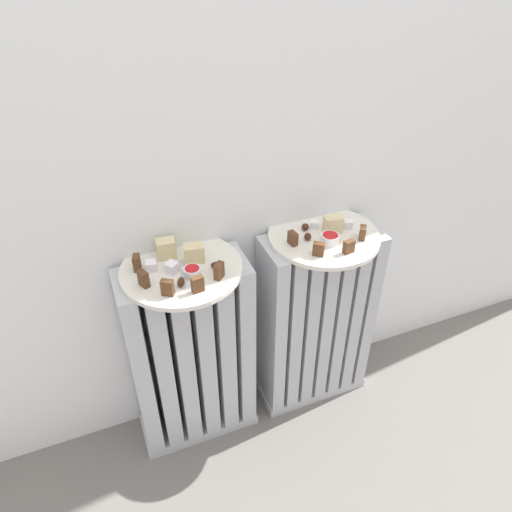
% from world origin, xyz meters
% --- Properties ---
extents(ground_plane, '(6.00, 6.00, 0.00)m').
position_xyz_m(ground_plane, '(0.00, 0.00, 0.00)').
color(ground_plane, slate).
extents(radiator_left, '(0.34, 0.14, 0.59)m').
position_xyz_m(radiator_left, '(-0.19, 0.28, 0.29)').
color(radiator_left, '#B2B2B7').
rests_on(radiator_left, ground_plane).
extents(radiator_right, '(0.34, 0.14, 0.59)m').
position_xyz_m(radiator_right, '(0.19, 0.28, 0.29)').
color(radiator_right, '#B2B2B7').
rests_on(radiator_right, ground_plane).
extents(plate_left, '(0.29, 0.29, 0.01)m').
position_xyz_m(plate_left, '(-0.19, 0.28, 0.60)').
color(plate_left, silver).
rests_on(plate_left, radiator_left).
extents(plate_right, '(0.29, 0.29, 0.01)m').
position_xyz_m(plate_right, '(0.19, 0.28, 0.60)').
color(plate_right, silver).
rests_on(plate_right, radiator_right).
extents(dark_cake_slice_left_0, '(0.02, 0.03, 0.04)m').
position_xyz_m(dark_cake_slice_left_0, '(-0.29, 0.31, 0.62)').
color(dark_cake_slice_left_0, '#56351E').
rests_on(dark_cake_slice_left_0, plate_left).
extents(dark_cake_slice_left_1, '(0.02, 0.03, 0.04)m').
position_xyz_m(dark_cake_slice_left_1, '(-0.28, 0.24, 0.62)').
color(dark_cake_slice_left_1, '#56351E').
rests_on(dark_cake_slice_left_1, plate_left).
extents(dark_cake_slice_left_2, '(0.03, 0.03, 0.04)m').
position_xyz_m(dark_cake_slice_left_2, '(-0.24, 0.19, 0.62)').
color(dark_cake_slice_left_2, '#56351E').
rests_on(dark_cake_slice_left_2, plate_left).
extents(dark_cake_slice_left_3, '(0.03, 0.02, 0.04)m').
position_xyz_m(dark_cake_slice_left_3, '(-0.18, 0.18, 0.62)').
color(dark_cake_slice_left_3, '#56351E').
rests_on(dark_cake_slice_left_3, plate_left).
extents(dark_cake_slice_left_4, '(0.03, 0.03, 0.04)m').
position_xyz_m(dark_cake_slice_left_4, '(-0.12, 0.21, 0.62)').
color(dark_cake_slice_left_4, '#56351E').
rests_on(dark_cake_slice_left_4, plate_left).
extents(marble_cake_slice_left_0, '(0.05, 0.04, 0.05)m').
position_xyz_m(marble_cake_slice_left_0, '(-0.21, 0.33, 0.63)').
color(marble_cake_slice_left_0, beige).
rests_on(marble_cake_slice_left_0, plate_left).
extents(marble_cake_slice_left_1, '(0.05, 0.04, 0.04)m').
position_xyz_m(marble_cake_slice_left_1, '(-0.15, 0.29, 0.63)').
color(marble_cake_slice_left_1, beige).
rests_on(marble_cake_slice_left_1, plate_left).
extents(turkish_delight_left_0, '(0.04, 0.04, 0.03)m').
position_xyz_m(turkish_delight_left_0, '(-0.21, 0.27, 0.62)').
color(turkish_delight_left_0, white).
rests_on(turkish_delight_left_0, plate_left).
extents(turkish_delight_left_1, '(0.03, 0.03, 0.02)m').
position_xyz_m(turkish_delight_left_1, '(-0.26, 0.29, 0.62)').
color(turkish_delight_left_1, white).
rests_on(turkish_delight_left_1, plate_left).
extents(medjool_date_left_0, '(0.03, 0.03, 0.02)m').
position_xyz_m(medjool_date_left_0, '(-0.21, 0.22, 0.61)').
color(medjool_date_left_0, '#3D1E0F').
rests_on(medjool_date_left_0, plate_left).
extents(medjool_date_left_1, '(0.03, 0.03, 0.02)m').
position_xyz_m(medjool_date_left_1, '(-0.11, 0.24, 0.61)').
color(medjool_date_left_1, '#3D1E0F').
rests_on(medjool_date_left_1, plate_left).
extents(jam_bowl_left, '(0.04, 0.04, 0.02)m').
position_xyz_m(jam_bowl_left, '(-0.17, 0.24, 0.62)').
color(jam_bowl_left, white).
rests_on(jam_bowl_left, plate_left).
extents(dark_cake_slice_right_0, '(0.02, 0.03, 0.03)m').
position_xyz_m(dark_cake_slice_right_0, '(0.09, 0.27, 0.62)').
color(dark_cake_slice_right_0, '#56351E').
rests_on(dark_cake_slice_right_0, plate_right).
extents(dark_cake_slice_right_1, '(0.03, 0.03, 0.03)m').
position_xyz_m(dark_cake_slice_right_1, '(0.13, 0.20, 0.62)').
color(dark_cake_slice_right_1, '#56351E').
rests_on(dark_cake_slice_right_1, plate_right).
extents(dark_cake_slice_right_2, '(0.03, 0.02, 0.03)m').
position_xyz_m(dark_cake_slice_right_2, '(0.21, 0.18, 0.62)').
color(dark_cake_slice_right_2, '#56351E').
rests_on(dark_cake_slice_right_2, plate_right).
extents(dark_cake_slice_right_3, '(0.03, 0.03, 0.03)m').
position_xyz_m(dark_cake_slice_right_3, '(0.27, 0.22, 0.62)').
color(dark_cake_slice_right_3, '#56351E').
rests_on(dark_cake_slice_right_3, plate_right).
extents(marble_cake_slice_right_0, '(0.05, 0.04, 0.05)m').
position_xyz_m(marble_cake_slice_right_0, '(0.21, 0.28, 0.63)').
color(marble_cake_slice_right_0, beige).
rests_on(marble_cake_slice_right_0, plate_right).
extents(turkish_delight_right_0, '(0.03, 0.03, 0.02)m').
position_xyz_m(turkish_delight_right_0, '(0.26, 0.28, 0.61)').
color(turkish_delight_right_0, white).
rests_on(turkish_delight_right_0, plate_right).
extents(turkish_delight_right_1, '(0.03, 0.03, 0.02)m').
position_xyz_m(turkish_delight_right_1, '(0.24, 0.31, 0.62)').
color(turkish_delight_right_1, white).
rests_on(turkish_delight_right_1, plate_right).
extents(turkish_delight_right_2, '(0.03, 0.03, 0.02)m').
position_xyz_m(turkish_delight_right_2, '(0.18, 0.32, 0.61)').
color(turkish_delight_right_2, white).
rests_on(turkish_delight_right_2, plate_right).
extents(medjool_date_right_0, '(0.03, 0.03, 0.02)m').
position_xyz_m(medjool_date_right_0, '(0.14, 0.27, 0.61)').
color(medjool_date_right_0, '#3D1E0F').
rests_on(medjool_date_right_0, plate_right).
extents(medjool_date_right_1, '(0.03, 0.03, 0.02)m').
position_xyz_m(medjool_date_right_1, '(0.15, 0.32, 0.61)').
color(medjool_date_right_1, '#3D1E0F').
rests_on(medjool_date_right_1, plate_right).
extents(jam_bowl_right, '(0.05, 0.05, 0.02)m').
position_xyz_m(jam_bowl_right, '(0.18, 0.24, 0.62)').
color(jam_bowl_right, white).
rests_on(jam_bowl_right, plate_right).
extents(fork, '(0.03, 0.11, 0.00)m').
position_xyz_m(fork, '(-0.19, 0.26, 0.61)').
color(fork, '#B7B7BC').
rests_on(fork, plate_left).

